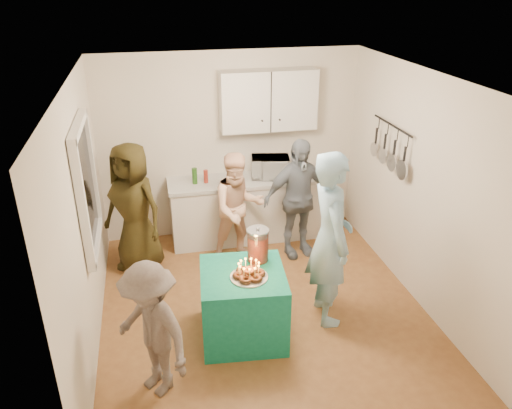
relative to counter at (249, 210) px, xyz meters
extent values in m
plane|color=brown|center=(-0.20, -1.70, -0.43)|extent=(4.00, 4.00, 0.00)
plane|color=white|center=(-0.20, -1.70, 2.17)|extent=(4.00, 4.00, 0.00)
plane|color=silver|center=(-0.20, 0.30, 0.87)|extent=(3.60, 3.60, 0.00)
plane|color=silver|center=(-2.00, -1.70, 0.87)|extent=(4.00, 4.00, 0.00)
plane|color=silver|center=(1.60, -1.70, 0.87)|extent=(4.00, 4.00, 0.00)
cube|color=black|center=(-1.97, -1.40, 1.12)|extent=(0.04, 1.00, 1.20)
cube|color=white|center=(0.00, 0.00, 0.00)|extent=(2.20, 0.58, 0.86)
cube|color=beige|center=(0.00, 0.00, 0.46)|extent=(2.24, 0.62, 0.05)
cube|color=white|center=(0.30, 0.15, 1.52)|extent=(1.30, 0.30, 0.80)
cube|color=black|center=(1.52, -1.00, 1.17)|extent=(0.12, 1.00, 0.60)
imported|color=white|center=(0.30, 0.00, 0.62)|extent=(0.58, 0.44, 0.29)
cube|color=#127C5F|center=(-0.50, -2.10, -0.05)|extent=(0.93, 0.93, 0.76)
cylinder|color=red|center=(-0.30, -1.88, 0.50)|extent=(0.22, 0.22, 0.34)
imported|color=#9AC7E0|center=(0.46, -1.97, 0.54)|extent=(0.50, 0.73, 1.94)
imported|color=#514417|center=(-1.57, -0.48, 0.41)|extent=(0.98, 0.93, 1.68)
imported|color=#F3A37F|center=(-0.26, -0.57, 0.31)|extent=(0.79, 0.65, 1.49)
imported|color=black|center=(0.52, -0.59, 0.38)|extent=(1.01, 0.56, 1.63)
imported|color=#5A4E48|center=(-1.43, -2.68, 0.24)|extent=(0.92, 0.99, 1.34)
camera|label=1|loc=(-1.29, -6.27, 3.09)|focal=35.00mm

